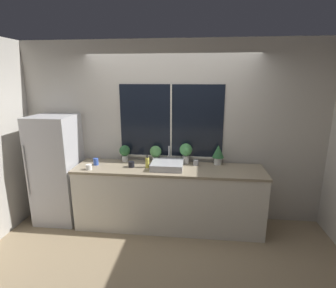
# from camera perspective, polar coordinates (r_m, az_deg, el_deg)

# --- Properties ---
(ground_plane) EXTENTS (14.00, 14.00, 0.00)m
(ground_plane) POSITION_cam_1_polar(r_m,az_deg,el_deg) (3.89, -0.37, -19.53)
(ground_plane) COLOR #937F60
(wall_back) EXTENTS (8.00, 0.09, 2.70)m
(wall_back) POSITION_cam_1_polar(r_m,az_deg,el_deg) (3.99, 0.72, 2.49)
(wall_back) COLOR #BCB7AD
(wall_back) RESTS_ON ground_plane
(wall_left) EXTENTS (0.06, 7.00, 2.70)m
(wall_left) POSITION_cam_1_polar(r_m,az_deg,el_deg) (5.48, -23.11, 4.55)
(wall_left) COLOR #BCB7AD
(wall_left) RESTS_ON ground_plane
(wall_right) EXTENTS (0.06, 7.00, 2.70)m
(wall_right) POSITION_cam_1_polar(r_m,az_deg,el_deg) (5.16, 28.10, 3.47)
(wall_right) COLOR #BCB7AD
(wall_right) RESTS_ON ground_plane
(counter) EXTENTS (2.71, 0.63, 0.92)m
(counter) POSITION_cam_1_polar(r_m,az_deg,el_deg) (3.93, 0.14, -11.49)
(counter) COLOR silver
(counter) RESTS_ON ground_plane
(refrigerator) EXTENTS (0.62, 0.65, 1.63)m
(refrigerator) POSITION_cam_1_polar(r_m,az_deg,el_deg) (4.34, -22.95, -5.04)
(refrigerator) COLOR #B7B7BC
(refrigerator) RESTS_ON ground_plane
(sink) EXTENTS (0.44, 0.47, 0.26)m
(sink) POSITION_cam_1_polar(r_m,az_deg,el_deg) (3.74, -0.15, -4.54)
(sink) COLOR #ADADB2
(sink) RESTS_ON counter
(potted_plant_far_left) EXTENTS (0.16, 0.16, 0.25)m
(potted_plant_far_left) POSITION_cam_1_polar(r_m,az_deg,el_deg) (4.05, -9.38, -1.66)
(potted_plant_far_left) COLOR white
(potted_plant_far_left) RESTS_ON counter
(potted_plant_center_left) EXTENTS (0.17, 0.17, 0.26)m
(potted_plant_center_left) POSITION_cam_1_polar(r_m,az_deg,el_deg) (3.95, -2.72, -1.86)
(potted_plant_center_left) COLOR white
(potted_plant_center_left) RESTS_ON counter
(potted_plant_center_right) EXTENTS (0.19, 0.19, 0.30)m
(potted_plant_center_right) POSITION_cam_1_polar(r_m,az_deg,el_deg) (3.90, 3.91, -1.53)
(potted_plant_center_right) COLOR white
(potted_plant_center_right) RESTS_ON counter
(potted_plant_far_right) EXTENTS (0.17, 0.17, 0.30)m
(potted_plant_far_right) POSITION_cam_1_polar(r_m,az_deg,el_deg) (3.92, 10.86, -1.96)
(potted_plant_far_right) COLOR white
(potted_plant_far_right) RESTS_ON counter
(soap_bottle) EXTENTS (0.05, 0.05, 0.18)m
(soap_bottle) POSITION_cam_1_polar(r_m,az_deg,el_deg) (3.75, -4.53, -4.01)
(soap_bottle) COLOR #DBD14C
(soap_bottle) RESTS_ON counter
(mug_white) EXTENTS (0.08, 0.08, 0.08)m
(mug_white) POSITION_cam_1_polar(r_m,az_deg,el_deg) (3.83, -16.83, -4.83)
(mug_white) COLOR white
(mug_white) RESTS_ON counter
(mug_blue) EXTENTS (0.07, 0.07, 0.10)m
(mug_blue) POSITION_cam_1_polar(r_m,az_deg,el_deg) (4.00, -15.42, -3.73)
(mug_blue) COLOR #3351AD
(mug_blue) RESTS_ON counter
(mug_black) EXTENTS (0.09, 0.09, 0.08)m
(mug_black) POSITION_cam_1_polar(r_m,az_deg,el_deg) (3.80, -7.97, -4.41)
(mug_black) COLOR black
(mug_black) RESTS_ON counter
(mug_grey) EXTENTS (0.08, 0.08, 0.08)m
(mug_grey) POSITION_cam_1_polar(r_m,az_deg,el_deg) (3.87, 6.07, -4.04)
(mug_grey) COLOR gray
(mug_grey) RESTS_ON counter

